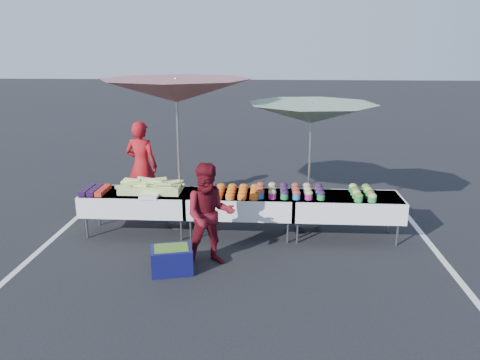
# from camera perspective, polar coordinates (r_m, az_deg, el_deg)

# --- Properties ---
(ground) EXTENTS (80.00, 80.00, 0.00)m
(ground) POSITION_cam_1_polar(r_m,az_deg,el_deg) (8.26, 0.00, -6.69)
(ground) COLOR black
(stripe_left) EXTENTS (0.10, 5.00, 0.00)m
(stripe_left) POSITION_cam_1_polar(r_m,az_deg,el_deg) (9.03, -20.82, -5.74)
(stripe_left) COLOR silver
(stripe_left) RESTS_ON ground
(stripe_right) EXTENTS (0.10, 5.00, 0.00)m
(stripe_right) POSITION_cam_1_polar(r_m,az_deg,el_deg) (8.68, 21.75, -6.72)
(stripe_right) COLOR silver
(stripe_right) RESTS_ON ground
(table_left) EXTENTS (1.86, 0.81, 0.75)m
(table_left) POSITION_cam_1_polar(r_m,az_deg,el_deg) (8.36, -12.43, -2.53)
(table_left) COLOR white
(table_left) RESTS_ON ground
(table_center) EXTENTS (1.86, 0.81, 0.75)m
(table_center) POSITION_cam_1_polar(r_m,az_deg,el_deg) (8.05, 0.00, -2.85)
(table_center) COLOR white
(table_center) RESTS_ON ground
(table_right) EXTENTS (1.86, 0.81, 0.75)m
(table_right) POSITION_cam_1_polar(r_m,az_deg,el_deg) (8.14, 12.76, -3.04)
(table_right) COLOR white
(table_right) RESTS_ON ground
(berry_punnets) EXTENTS (0.40, 0.54, 0.08)m
(berry_punnets) POSITION_cam_1_polar(r_m,az_deg,el_deg) (8.46, -17.25, -1.18)
(berry_punnets) COLOR black
(berry_punnets) RESTS_ON table_left
(corn_pile) EXTENTS (1.16, 0.57, 0.26)m
(corn_pile) POSITION_cam_1_polar(r_m,az_deg,el_deg) (8.25, -10.80, -0.80)
(corn_pile) COLOR #B7D96F
(corn_pile) RESTS_ON table_left
(plastic_bags) EXTENTS (0.30, 0.25, 0.05)m
(plastic_bags) POSITION_cam_1_polar(r_m,az_deg,el_deg) (7.94, -11.01, -1.96)
(plastic_bags) COLOR white
(plastic_bags) RESTS_ON table_left
(carrot_bowls) EXTENTS (0.95, 0.69, 0.11)m
(carrot_bowls) POSITION_cam_1_polar(r_m,az_deg,el_deg) (7.99, -1.08, -1.38)
(carrot_bowls) COLOR orange
(carrot_bowls) RESTS_ON table_center
(potato_cups) EXTENTS (1.14, 0.58, 0.16)m
(potato_cups) POSITION_cam_1_polar(r_m,az_deg,el_deg) (7.97, 6.11, -1.28)
(potato_cups) COLOR #2571AF
(potato_cups) RESTS_ON table_right
(bean_baskets) EXTENTS (0.36, 0.68, 0.15)m
(bean_baskets) POSITION_cam_1_polar(r_m,az_deg,el_deg) (8.11, 14.69, -1.48)
(bean_baskets) COLOR #22883D
(bean_baskets) RESTS_ON table_right
(vendor) EXTENTS (0.73, 0.55, 1.79)m
(vendor) POSITION_cam_1_polar(r_m,az_deg,el_deg) (9.51, -11.90, 1.71)
(vendor) COLOR #A51219
(vendor) RESTS_ON ground
(customer) EXTENTS (0.86, 0.73, 1.57)m
(customer) POSITION_cam_1_polar(r_m,az_deg,el_deg) (6.93, -3.74, -4.27)
(customer) COLOR #5D0E18
(customer) RESTS_ON ground
(umbrella_left) EXTENTS (2.77, 2.77, 2.69)m
(umbrella_left) POSITION_cam_1_polar(r_m,az_deg,el_deg) (8.20, -7.77, 10.61)
(umbrella_left) COLOR black
(umbrella_left) RESTS_ON ground
(umbrella_right) EXTENTS (2.70, 2.70, 2.28)m
(umbrella_right) POSITION_cam_1_polar(r_m,az_deg,el_deg) (8.11, 8.71, 7.92)
(umbrella_right) COLOR black
(umbrella_right) RESTS_ON ground
(storage_bin) EXTENTS (0.68, 0.56, 0.39)m
(storage_bin) POSITION_cam_1_polar(r_m,az_deg,el_deg) (6.97, -8.32, -9.53)
(storage_bin) COLOR #0E0F47
(storage_bin) RESTS_ON ground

